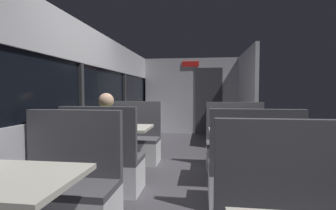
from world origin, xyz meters
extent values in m
cube|color=#423F44|center=(0.00, 0.00, -0.01)|extent=(3.30, 9.20, 0.02)
cube|color=#B2B2B7|center=(-1.45, 0.00, 0.47)|extent=(0.08, 8.40, 0.95)
cube|color=#B2B2B7|center=(-1.45, 0.00, 2.00)|extent=(0.08, 8.40, 0.60)
cube|color=black|center=(-1.46, 0.00, 1.32)|extent=(0.03, 8.40, 0.75)
cube|color=#2D2D30|center=(-1.43, 0.00, 1.32)|extent=(0.06, 0.08, 0.75)
cube|color=#2D2D30|center=(-1.43, 2.10, 1.32)|extent=(0.06, 0.08, 0.75)
cube|color=#2D2D30|center=(-1.43, 4.20, 1.32)|extent=(0.06, 0.08, 0.75)
cube|color=#B2B2B7|center=(0.00, 4.20, 1.15)|extent=(2.90, 0.08, 2.30)
cube|color=#333338|center=(0.55, 4.15, 1.00)|extent=(0.80, 0.04, 2.00)
cube|color=red|center=(0.00, 4.14, 2.12)|extent=(0.50, 0.03, 0.16)
cube|color=#B2B2B7|center=(1.45, 3.00, 1.15)|extent=(0.08, 2.40, 2.30)
cube|color=beige|center=(-0.89, -2.09, 0.72)|extent=(0.90, 0.70, 0.04)
cube|color=#47474C|center=(-0.89, -1.43, 0.42)|extent=(0.95, 0.50, 0.06)
cube|color=#47474C|center=(-0.89, -1.22, 0.78)|extent=(0.95, 0.08, 0.65)
cylinder|color=#9E9EA3|center=(-0.89, 0.20, 0.35)|extent=(0.10, 0.10, 0.70)
cube|color=beige|center=(-0.89, 0.20, 0.72)|extent=(0.90, 0.70, 0.04)
cube|color=silver|center=(-0.89, -0.46, 0.20)|extent=(0.95, 0.50, 0.39)
cube|color=#47474C|center=(-0.89, -0.46, 0.42)|extent=(0.95, 0.50, 0.06)
cube|color=#47474C|center=(-0.89, -0.67, 0.78)|extent=(0.95, 0.08, 0.65)
cube|color=silver|center=(-0.89, 0.86, 0.20)|extent=(0.95, 0.50, 0.39)
cube|color=#47474C|center=(-0.89, 0.86, 0.42)|extent=(0.95, 0.50, 0.06)
cube|color=#47474C|center=(-0.89, 1.07, 0.78)|extent=(0.95, 0.08, 0.65)
cube|color=#47474C|center=(0.89, -1.82, 0.78)|extent=(0.95, 0.08, 0.65)
cylinder|color=#9E9EA3|center=(0.89, 0.00, 0.35)|extent=(0.10, 0.10, 0.70)
cube|color=beige|center=(0.89, 0.00, 0.72)|extent=(0.90, 0.70, 0.04)
cube|color=silver|center=(0.89, -0.66, 0.20)|extent=(0.95, 0.50, 0.39)
cube|color=#47474C|center=(0.89, -0.66, 0.42)|extent=(0.95, 0.50, 0.06)
cube|color=#47474C|center=(0.89, -0.87, 0.78)|extent=(0.95, 0.08, 0.65)
cube|color=silver|center=(0.89, 0.66, 0.20)|extent=(0.95, 0.50, 0.39)
cube|color=#47474C|center=(0.89, 0.66, 0.42)|extent=(0.95, 0.50, 0.06)
cube|color=#47474C|center=(0.89, 0.87, 0.78)|extent=(0.95, 0.08, 0.65)
cube|color=#26262D|center=(-0.89, -0.46, 0.23)|extent=(0.30, 0.36, 0.45)
cube|color=#59724C|center=(-0.89, -0.41, 0.75)|extent=(0.34, 0.22, 0.60)
sphere|color=tan|center=(-0.89, -0.39, 1.16)|extent=(0.20, 0.20, 0.20)
cylinder|color=#59724C|center=(-1.09, -0.23, 0.77)|extent=(0.07, 0.28, 0.07)
cylinder|color=#59724C|center=(-0.69, -0.23, 0.77)|extent=(0.07, 0.28, 0.07)
cylinder|color=#B23333|center=(0.99, -0.03, 0.79)|extent=(0.07, 0.07, 0.09)
camera|label=1|loc=(0.33, -3.50, 1.27)|focal=26.83mm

